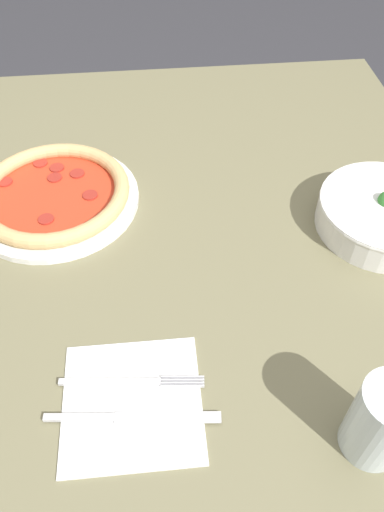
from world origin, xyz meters
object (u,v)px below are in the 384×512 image
fork (130,382)px  knife (125,417)px  glass (382,421)px  pizza (54,195)px

fork → knife: (0.05, -0.01, -0.00)m
fork → glass: glass is taller
fork → glass: size_ratio=1.61×
fork → knife: bearing=-93.3°
knife → pizza: bearing=111.5°
knife → glass: (0.06, 0.29, 0.05)m
pizza → knife: 0.43m
pizza → glass: glass is taller
pizza → knife: bearing=15.8°
fork → pizza: bearing=114.5°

